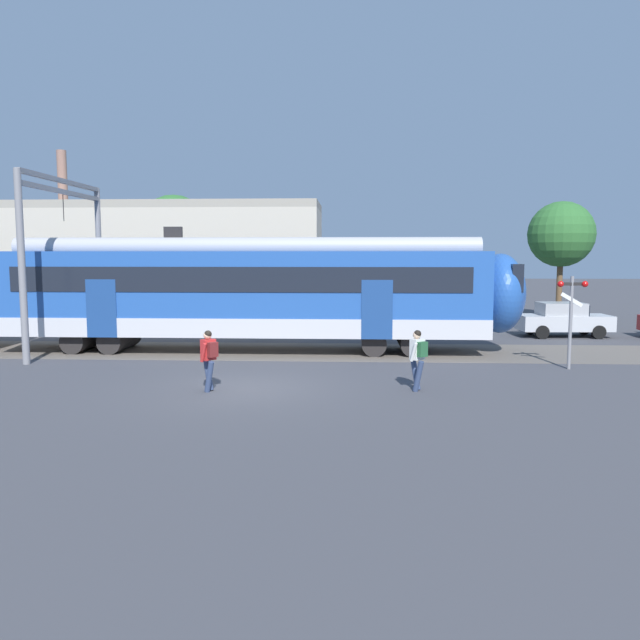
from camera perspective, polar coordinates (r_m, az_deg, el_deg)
ground_plane at (r=17.45m, az=-7.00°, el=-6.23°), size 160.00×160.00×0.00m
pedestrian_red at (r=17.04m, az=-10.12°, el=-3.19°), size 0.52×0.67×1.67m
pedestrian_white at (r=17.04m, az=8.93°, el=-3.17°), size 0.51×0.70×1.67m
parked_car_silver at (r=30.05m, az=21.36°, el=0.05°), size 4.08×1.91×1.54m
catenary_gantry at (r=25.88m, az=-22.31°, el=6.95°), size 0.24×6.64×6.53m
crossing_signal at (r=21.48m, az=21.99°, el=1.09°), size 0.96×0.22×3.00m
background_building at (r=34.70m, az=-14.46°, el=5.03°), size 17.20×5.00×9.20m
street_tree_right at (r=37.36m, az=21.20°, el=7.29°), size 3.63×3.63×6.62m
street_tree_left at (r=37.02m, az=-13.17°, el=7.91°), size 4.10×4.10×7.08m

